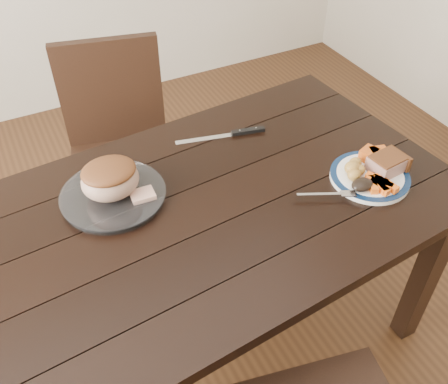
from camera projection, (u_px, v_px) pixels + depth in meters
name	position (u px, v px, depth m)	size (l,w,h in m)	color
ground	(204.00, 345.00, 1.98)	(4.00, 4.00, 0.00)	#472B16
dining_table	(198.00, 230.00, 1.54)	(1.67, 1.03, 0.75)	black
chair_far	(120.00, 142.00, 2.10)	(0.51, 0.51, 0.93)	black
dinner_plate	(370.00, 177.00, 1.57)	(0.25, 0.25, 0.02)	white
plate_rim	(370.00, 175.00, 1.57)	(0.25, 0.25, 0.02)	#0C203F
serving_platter	(114.00, 196.00, 1.50)	(0.31, 0.31, 0.02)	white
pork_slice	(387.00, 164.00, 1.56)	(0.11, 0.08, 0.05)	#AC7869
roasted_potatoes	(355.00, 169.00, 1.55)	(0.08, 0.08, 0.04)	gold
carrot_batons	(380.00, 184.00, 1.51)	(0.08, 0.11, 0.02)	orange
pumpkin_wedges	(373.00, 154.00, 1.61)	(0.09, 0.07, 0.04)	orange
dark_mushroom	(362.00, 185.00, 1.50)	(0.07, 0.05, 0.03)	black
fork	(331.00, 194.00, 1.49)	(0.17, 0.09, 0.00)	silver
roast_joint	(110.00, 180.00, 1.46)	(0.17, 0.15, 0.11)	tan
cut_slice	(143.00, 195.00, 1.48)	(0.07, 0.06, 0.02)	tan
carving_knife	(237.00, 133.00, 1.75)	(0.32, 0.09, 0.01)	silver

